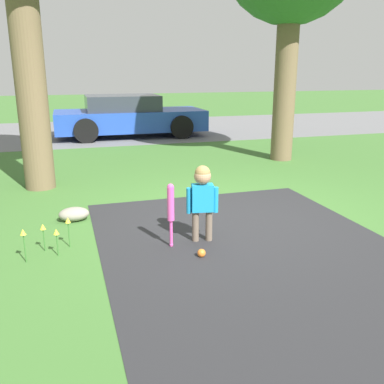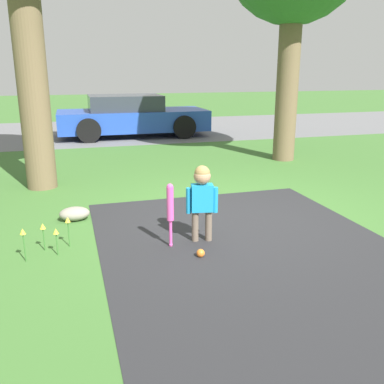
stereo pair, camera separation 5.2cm
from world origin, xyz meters
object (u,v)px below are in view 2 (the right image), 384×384
(baseball_bat, at_px, (170,206))
(sports_ball, at_px, (201,253))
(parked_car, at_px, (131,116))
(child, at_px, (202,193))

(baseball_bat, xyz_separation_m, sports_ball, (0.23, -0.36, -0.42))
(parked_car, bearing_deg, sports_ball, -93.34)
(baseball_bat, relative_size, sports_ball, 8.22)
(sports_ball, distance_m, parked_car, 8.67)
(child, bearing_deg, baseball_bat, -160.57)
(parked_car, bearing_deg, child, -92.52)
(child, bearing_deg, sports_ball, -98.54)
(child, distance_m, baseball_bat, 0.40)
(child, relative_size, parked_car, 0.21)
(sports_ball, xyz_separation_m, parked_car, (0.58, 8.64, 0.53))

